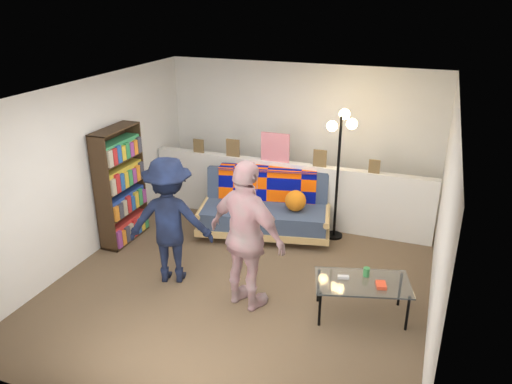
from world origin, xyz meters
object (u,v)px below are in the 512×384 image
at_px(bookshelf, 121,189).
at_px(coffee_table, 363,284).
at_px(floor_lamp, 340,149).
at_px(person_right, 247,237).
at_px(futon_sofa, 266,209).
at_px(person_left, 170,221).

distance_m(bookshelf, coffee_table, 3.68).
height_order(floor_lamp, person_right, floor_lamp).
bearing_deg(futon_sofa, coffee_table, -42.98).
height_order(bookshelf, floor_lamp, floor_lamp).
distance_m(futon_sofa, person_right, 1.95).
height_order(bookshelf, coffee_table, bookshelf).
xyz_separation_m(floor_lamp, person_right, (-0.60, -2.10, -0.47)).
bearing_deg(person_right, floor_lamp, -86.33).
distance_m(coffee_table, person_right, 1.40).
xyz_separation_m(coffee_table, person_right, (-1.29, -0.25, 0.48)).
relative_size(coffee_table, person_right, 0.65).
bearing_deg(bookshelf, person_left, -30.64).
bearing_deg(person_left, futon_sofa, -129.95).
bearing_deg(coffee_table, futon_sofa, 137.02).
bearing_deg(bookshelf, futon_sofa, 25.59).
height_order(coffee_table, person_left, person_left).
relative_size(coffee_table, person_left, 0.71).
bearing_deg(person_left, bookshelf, -47.46).
relative_size(floor_lamp, person_left, 1.18).
relative_size(futon_sofa, coffee_table, 1.80).
bearing_deg(futon_sofa, person_right, -77.43).
relative_size(bookshelf, person_left, 1.04).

